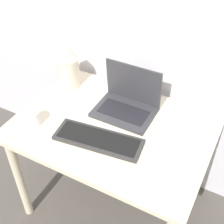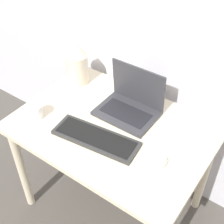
{
  "view_description": "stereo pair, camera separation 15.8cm",
  "coord_description": "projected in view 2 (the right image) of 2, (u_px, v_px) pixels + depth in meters",
  "views": [
    {
      "loc": [
        0.56,
        -0.69,
        1.86
      ],
      "look_at": [
        -0.0,
        0.36,
        0.82
      ],
      "focal_mm": 50.0,
      "sensor_mm": 36.0,
      "label": 1
    },
    {
      "loc": [
        0.69,
        -0.61,
        1.86
      ],
      "look_at": [
        -0.0,
        0.36,
        0.82
      ],
      "focal_mm": 50.0,
      "sensor_mm": 36.0,
      "label": 2
    }
  ],
  "objects": [
    {
      "name": "mouse",
      "position": [
        160.0,
        161.0,
        1.44
      ],
      "size": [
        0.07,
        0.09,
        0.03
      ],
      "color": "white",
      "rests_on": "desk"
    },
    {
      "name": "keyboard",
      "position": [
        96.0,
        138.0,
        1.56
      ],
      "size": [
        0.46,
        0.21,
        0.02
      ],
      "color": "#2D2D2D",
      "rests_on": "desk"
    },
    {
      "name": "vase",
      "position": [
        77.0,
        63.0,
        1.86
      ],
      "size": [
        0.13,
        0.13,
        0.27
      ],
      "color": "beige",
      "rests_on": "desk"
    },
    {
      "name": "mug",
      "position": [
        36.0,
        111.0,
        1.67
      ],
      "size": [
        0.08,
        0.08,
        0.08
      ],
      "color": "white",
      "rests_on": "desk"
    },
    {
      "name": "laptop",
      "position": [
        131.0,
        103.0,
        1.7
      ],
      "size": [
        0.32,
        0.24,
        0.26
      ],
      "color": "#333338",
      "rests_on": "desk"
    },
    {
      "name": "wall_back",
      "position": [
        163.0,
        2.0,
        1.57
      ],
      "size": [
        6.0,
        0.05,
        2.5
      ],
      "color": "silver",
      "rests_on": "ground_plane"
    },
    {
      "name": "desk",
      "position": [
        113.0,
        139.0,
        1.71
      ],
      "size": [
        1.03,
        0.74,
        0.72
      ],
      "color": "beige",
      "rests_on": "ground_plane"
    }
  ]
}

